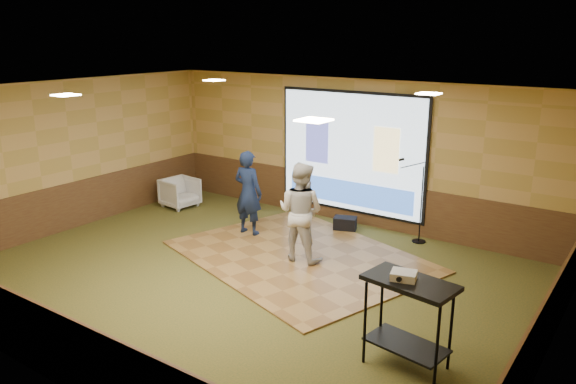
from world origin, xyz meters
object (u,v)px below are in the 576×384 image
Objects in this scene: player_left at (248,193)px; mic_stand at (417,217)px; projector at (404,275)px; av_table at (409,304)px; banquet_chair at (180,193)px; dance_floor at (299,256)px; duffel_bag at (345,224)px; player_right at (301,212)px; projector_screen at (351,154)px.

mic_stand is (2.88, 1.54, -0.37)m from player_left.
player_left is at bearing 134.77° from projector.
av_table is 1.51× the size of banquet_chair.
dance_floor is at bearing 161.37° from player_left.
banquet_chair is at bearing -169.15° from duffel_bag.
dance_floor is 2.47× the size of player_right.
mic_stand is at bearing 9.68° from duffel_bag.
projector_screen reaches higher than banquet_chair.
projector is at bearing -52.98° from duffel_bag.
player_left is at bearing -142.84° from mic_stand.
dance_floor is 3.85× the size of av_table.
banquet_chair is (-2.46, 0.55, -0.53)m from player_left.
av_table reaches higher than duffel_bag.
projector_screen is 2.97× the size of av_table.
projector_screen is 7.42× the size of duffel_bag.
projector_screen is at bearing 110.81° from duffel_bag.
banquet_chair is at bearing -15.67° from player_left.
player_left is 1.04× the size of mic_stand.
av_table is at bearing -52.12° from duffel_bag.
projector_screen reaches higher than projector.
player_left is at bearing 164.49° from dance_floor.
av_table is at bearing -107.40° from banquet_chair.
banquet_chair is (-4.03, 1.07, -0.57)m from player_right.
projector_screen is 11.61× the size of projector.
projector is (2.85, -2.11, 1.15)m from dance_floor.
projector_screen reaches higher than av_table.
dance_floor is 2.68× the size of mic_stand.
banquet_chair is (-3.93, 0.96, 0.32)m from dance_floor.
dance_floor is 5.82× the size of banquet_chair.
projector is 0.18× the size of mic_stand.
projector_screen reaches higher than duffel_bag.
player_right reaches higher than banquet_chair.
player_right is at bearing -86.18° from duffel_bag.
duffel_bag is at bearing -90.41° from player_right.
player_left is 1.66m from player_right.
projector_screen is 2.66m from dance_floor.
banquet_chair is (-5.34, -0.99, -0.16)m from mic_stand.
projector reaches higher than av_table.
banquet_chair is at bearing 156.03° from av_table.
av_table is 7.53m from banquet_chair.
duffel_bag is (3.91, 0.75, -0.20)m from banquet_chair.
projector is 0.39× the size of banquet_chair.
mic_stand is (1.31, 2.06, -0.41)m from player_right.
banquet_chair reaches higher than dance_floor.
player_left is at bearing 150.40° from av_table.
av_table is 2.50× the size of duffel_bag.
duffel_bag is (-0.02, 1.71, 0.12)m from dance_floor.
duffel_bag is (0.19, -0.51, -1.34)m from projector_screen.
av_table reaches higher than banquet_chair.
duffel_bag is at bearing 127.88° from av_table.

